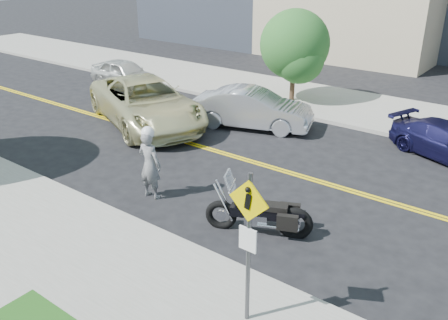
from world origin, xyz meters
TOP-DOWN VIEW (x-y plane):
  - ground_plane at (0.00, 0.00)m, footprint 120.00×120.00m
  - sidewalk_near at (0.00, -7.50)m, footprint 60.00×5.00m
  - sidewalk_far at (0.00, 7.50)m, footprint 60.00×5.00m
  - pedestrian_sign at (4.20, -6.31)m, footprint 0.78×0.08m
  - motorcyclist at (-0.83, -3.75)m, footprint 0.76×0.52m
  - motorcycle at (2.62, -3.49)m, footprint 2.68×1.76m
  - suv at (-5.40, 0.57)m, footprint 7.26×5.44m
  - parked_car_white at (-10.50, 4.04)m, footprint 4.07×1.72m
  - parked_car_silver at (-1.82, 2.84)m, footprint 4.93×3.00m
  - parked_car_blue at (5.15, 4.20)m, footprint 4.38×2.97m
  - tree_far_a at (-2.21, 6.67)m, footprint 3.07×3.07m

SIDE VIEW (x-z plane):
  - ground_plane at x=0.00m, z-range 0.00..0.00m
  - sidewalk_near at x=0.00m, z-range 0.00..0.15m
  - sidewalk_far at x=0.00m, z-range 0.00..0.15m
  - parked_car_blue at x=5.15m, z-range 0.00..1.18m
  - parked_car_white at x=-10.50m, z-range 0.00..1.38m
  - parked_car_silver at x=-1.82m, z-range 0.00..1.53m
  - motorcycle at x=2.62m, z-range 0.00..1.57m
  - suv at x=-5.40m, z-range 0.00..1.83m
  - motorcyclist at x=-0.83m, z-range 0.00..2.12m
  - pedestrian_sign at x=4.20m, z-range 0.46..3.46m
  - tree_far_a at x=-2.21m, z-range 0.56..4.76m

